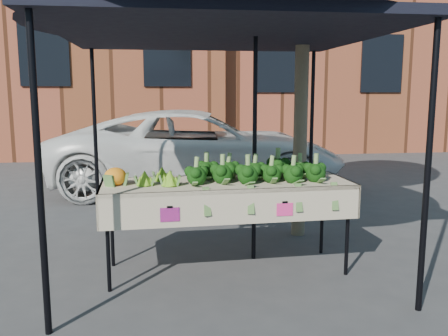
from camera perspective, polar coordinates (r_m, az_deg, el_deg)
ground at (r=4.80m, az=1.16°, el=-12.31°), size 90.00×90.00×0.00m
table at (r=4.69m, az=0.32°, el=-7.03°), size 2.43×0.91×0.90m
canopy at (r=4.89m, az=-0.50°, el=4.60°), size 3.16×3.16×2.74m
broccoli_heap at (r=4.63m, az=3.66°, el=0.16°), size 1.38×0.58×0.27m
romanesco_cluster at (r=4.51m, az=-8.04°, el=-0.56°), size 0.44×0.48×0.21m
cauliflower_pair at (r=4.50m, az=-12.95°, el=-0.86°), size 0.21×0.21×0.19m
vehicle at (r=8.55m, az=-3.26°, el=14.73°), size 1.61×2.49×5.19m
street_tree at (r=5.82m, az=9.46°, el=15.19°), size 2.42×2.42×4.77m
building_left at (r=17.20m, az=-23.11°, el=17.59°), size 12.00×8.00×9.00m
building_right at (r=18.75m, az=17.45°, el=16.35°), size 12.00×8.00×8.50m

